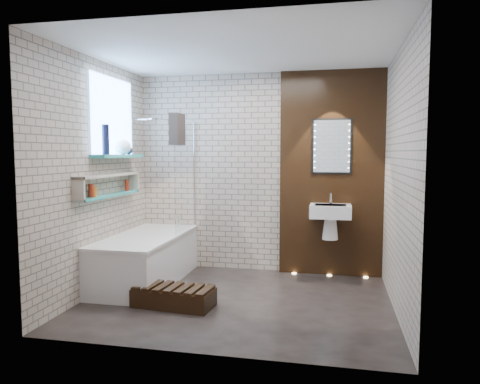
% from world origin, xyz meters
% --- Properties ---
extents(ground, '(3.20, 3.20, 0.00)m').
position_xyz_m(ground, '(0.00, 0.00, 0.00)').
color(ground, black).
rests_on(ground, ground).
extents(room_shell, '(3.24, 3.20, 2.60)m').
position_xyz_m(room_shell, '(0.00, 0.00, 1.30)').
color(room_shell, '#BEA997').
rests_on(room_shell, ground).
extents(walnut_panel, '(1.30, 0.06, 2.60)m').
position_xyz_m(walnut_panel, '(0.95, 1.27, 1.30)').
color(walnut_panel, black).
rests_on(walnut_panel, ground).
extents(clerestory_window, '(0.18, 1.00, 0.94)m').
position_xyz_m(clerestory_window, '(-1.57, 0.35, 1.90)').
color(clerestory_window, '#7FADE0').
rests_on(clerestory_window, room_shell).
extents(display_niche, '(0.14, 1.30, 0.26)m').
position_xyz_m(display_niche, '(-1.53, 0.15, 1.20)').
color(display_niche, teal).
rests_on(display_niche, room_shell).
extents(bathtub, '(0.79, 1.74, 0.70)m').
position_xyz_m(bathtub, '(-1.22, 0.45, 0.29)').
color(bathtub, white).
rests_on(bathtub, ground).
extents(bath_screen, '(0.01, 0.78, 1.40)m').
position_xyz_m(bath_screen, '(-0.87, 0.89, 1.28)').
color(bath_screen, white).
rests_on(bath_screen, bathtub).
extents(towel, '(0.11, 0.29, 0.38)m').
position_xyz_m(towel, '(-0.87, 0.62, 1.85)').
color(towel, '#292321').
rests_on(towel, bath_screen).
extents(shower_head, '(0.18, 0.18, 0.02)m').
position_xyz_m(shower_head, '(-1.30, 0.95, 2.00)').
color(shower_head, silver).
rests_on(shower_head, room_shell).
extents(washbasin, '(0.50, 0.36, 0.58)m').
position_xyz_m(washbasin, '(0.95, 1.07, 0.79)').
color(washbasin, white).
rests_on(washbasin, walnut_panel).
extents(led_mirror, '(0.50, 0.02, 0.70)m').
position_xyz_m(led_mirror, '(0.95, 1.23, 1.65)').
color(led_mirror, black).
rests_on(led_mirror, walnut_panel).
extents(walnut_step, '(0.85, 0.44, 0.18)m').
position_xyz_m(walnut_step, '(-0.60, -0.30, 0.09)').
color(walnut_step, black).
rests_on(walnut_step, ground).
extents(niche_bottles, '(0.06, 0.89, 0.14)m').
position_xyz_m(niche_bottles, '(-1.53, 0.04, 1.17)').
color(niche_bottles, maroon).
rests_on(niche_bottles, display_niche).
extents(sill_vases, '(0.18, 0.65, 0.33)m').
position_xyz_m(sill_vases, '(-1.50, 0.38, 1.65)').
color(sill_vases, '#131834').
rests_on(sill_vases, clerestory_window).
extents(floor_uplights, '(0.96, 0.06, 0.01)m').
position_xyz_m(floor_uplights, '(0.95, 1.20, 0.01)').
color(floor_uplights, '#FFD899').
rests_on(floor_uplights, ground).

